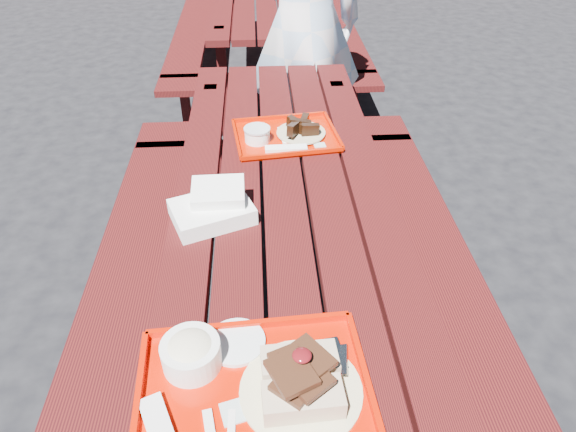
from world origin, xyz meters
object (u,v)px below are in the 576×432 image
(picnic_table_far, at_px, (265,12))
(near_tray, at_px, (253,380))
(far_tray, at_px, (284,135))
(picnic_table_near, at_px, (285,249))
(person, at_px, (304,24))

(picnic_table_far, xyz_separation_m, near_tray, (-0.11, -3.48, 0.23))
(picnic_table_far, relative_size, far_tray, 5.57)
(near_tray, bearing_deg, picnic_table_near, 81.06)
(picnic_table_far, xyz_separation_m, far_tray, (0.02, -2.37, 0.21))
(picnic_table_near, bearing_deg, far_tray, 87.24)
(picnic_table_far, relative_size, person, 1.33)
(picnic_table_near, height_order, far_tray, far_tray)
(near_tray, height_order, far_tray, near_tray)
(picnic_table_near, height_order, near_tray, near_tray)
(far_tray, bearing_deg, person, 80.54)
(person, bearing_deg, picnic_table_far, -93.24)
(picnic_table_far, bearing_deg, picnic_table_near, -90.00)
(picnic_table_near, bearing_deg, person, 82.63)
(near_tray, xyz_separation_m, person, (0.29, 2.06, 0.11))
(picnic_table_near, xyz_separation_m, picnic_table_far, (0.00, 2.80, 0.00))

